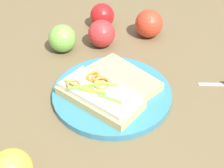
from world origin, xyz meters
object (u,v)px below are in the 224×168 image
object	(u,v)px
apple_3	(149,24)
bread_slice_side	(124,78)
plate	(112,93)
apple_4	(62,38)
apple_1	(102,34)
apple_0	(102,16)
sandwich	(99,94)

from	to	relation	value
apple_3	bread_slice_side	bearing A→B (deg)	99.86
plate	apple_4	world-z (taller)	apple_4
bread_slice_side	apple_3	size ratio (longest dim) A/B	2.08
plate	apple_1	world-z (taller)	apple_1
plate	apple_0	world-z (taller)	apple_0
sandwich	apple_1	world-z (taller)	apple_1
plate	apple_1	size ratio (longest dim) A/B	3.54
apple_1	apple_4	distance (m)	0.11
sandwich	apple_4	distance (m)	0.25
bread_slice_side	apple_4	bearing A→B (deg)	2.72
apple_0	apple_4	world-z (taller)	apple_4
apple_0	apple_1	distance (m)	0.11
apple_4	plate	bearing A→B (deg)	153.94
plate	apple_0	bearing A→B (deg)	-55.99
sandwich	apple_0	world-z (taller)	apple_0
apple_1	apple_4	world-z (taller)	same
bread_slice_side	apple_3	world-z (taller)	apple_3
plate	sandwich	bearing A→B (deg)	78.06
sandwich	apple_4	world-z (taller)	apple_4
apple_1	sandwich	bearing A→B (deg)	118.98
bread_slice_side	apple_0	xyz separation A→B (m)	(0.19, -0.23, 0.01)
apple_1	apple_3	distance (m)	0.15
apple_1	apple_3	bearing A→B (deg)	-130.02
apple_4	sandwich	bearing A→B (deg)	144.23
plate	apple_3	world-z (taller)	apple_3
sandwich	bread_slice_side	distance (m)	0.09
sandwich	apple_3	bearing A→B (deg)	-75.71
plate	sandwich	world-z (taller)	sandwich
apple_4	apple_3	bearing A→B (deg)	-133.31
sandwich	apple_4	size ratio (longest dim) A/B	2.60
apple_3	plate	bearing A→B (deg)	96.99
bread_slice_side	apple_3	distance (m)	0.25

